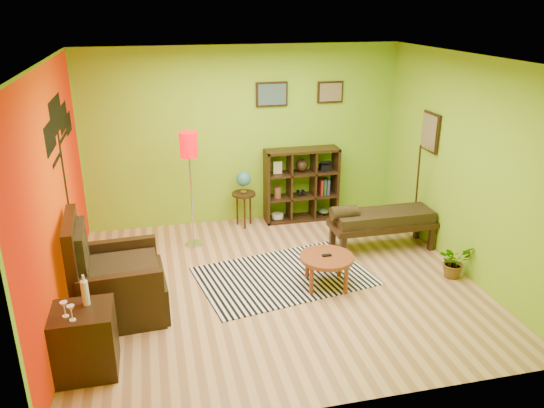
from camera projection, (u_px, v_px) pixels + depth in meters
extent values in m
plane|color=tan|center=(277.00, 284.00, 6.80)|extent=(5.00, 5.00, 0.00)
cube|color=#81BF1F|center=(244.00, 137.00, 8.35)|extent=(5.00, 0.04, 2.80)
cube|color=#81BF1F|center=(343.00, 266.00, 4.25)|extent=(5.00, 0.04, 2.80)
cube|color=#81BF1F|center=(55.00, 197.00, 5.77)|extent=(0.04, 4.50, 2.80)
cube|color=#81BF1F|center=(465.00, 167.00, 6.83)|extent=(0.04, 4.50, 2.80)
cube|color=white|center=(278.00, 59.00, 5.80)|extent=(5.00, 4.50, 0.04)
cube|color=#F84100|center=(57.00, 197.00, 5.77)|extent=(0.01, 4.45, 2.75)
cube|color=black|center=(69.00, 208.00, 6.40)|extent=(0.01, 0.14, 2.10)
cube|color=black|center=(50.00, 137.00, 5.59)|extent=(0.01, 0.65, 0.32)
cube|color=black|center=(56.00, 115.00, 6.05)|extent=(0.01, 0.85, 0.40)
cube|color=black|center=(63.00, 117.00, 6.55)|extent=(0.01, 0.70, 0.32)
cube|color=black|center=(68.00, 123.00, 6.92)|extent=(0.01, 0.50, 0.26)
cube|color=black|center=(272.00, 94.00, 8.18)|extent=(0.50, 0.03, 0.38)
cube|color=#456763|center=(272.00, 95.00, 8.16)|extent=(0.44, 0.01, 0.32)
cube|color=black|center=(330.00, 92.00, 8.38)|extent=(0.42, 0.03, 0.34)
cube|color=#8B7D53|center=(331.00, 92.00, 8.36)|extent=(0.36, 0.01, 0.28)
cube|color=black|center=(431.00, 132.00, 7.55)|extent=(0.03, 0.44, 0.56)
cube|color=#8B7D53|center=(429.00, 132.00, 7.55)|extent=(0.01, 0.38, 0.50)
cylinder|color=black|center=(417.00, 190.00, 7.84)|extent=(0.23, 0.34, 1.46)
cone|color=silver|center=(427.00, 144.00, 7.44)|extent=(0.08, 0.09, 0.16)
cube|color=white|center=(284.00, 276.00, 6.98)|extent=(2.41, 1.79, 0.01)
cylinder|color=brown|center=(327.00, 258.00, 6.63)|extent=(0.68, 0.68, 0.05)
cylinder|color=brown|center=(340.00, 264.00, 6.91)|extent=(0.05, 0.05, 0.37)
cylinder|color=brown|center=(307.00, 265.00, 6.89)|extent=(0.05, 0.05, 0.37)
cylinder|color=brown|center=(346.00, 280.00, 6.51)|extent=(0.05, 0.05, 0.37)
cylinder|color=brown|center=(311.00, 281.00, 6.49)|extent=(0.05, 0.05, 0.37)
cube|color=black|center=(327.00, 255.00, 6.61)|extent=(0.12, 0.05, 0.02)
cube|color=black|center=(123.00, 294.00, 6.13)|extent=(1.04, 1.01, 0.44)
cube|color=black|center=(76.00, 270.00, 5.86)|extent=(0.17, 0.96, 1.22)
cube|color=black|center=(123.00, 305.00, 5.67)|extent=(0.89, 0.17, 0.71)
cube|color=black|center=(120.00, 266.00, 6.49)|extent=(0.89, 0.17, 0.71)
cube|color=#DDB456|center=(123.00, 271.00, 6.03)|extent=(0.82, 0.80, 0.16)
cube|color=#DDB456|center=(82.00, 251.00, 5.81)|extent=(0.14, 0.72, 0.56)
cube|color=black|center=(85.00, 341.00, 5.09)|extent=(0.58, 0.52, 0.68)
cylinder|color=white|center=(85.00, 293.00, 5.02)|extent=(0.07, 0.07, 0.25)
cylinder|color=white|center=(83.00, 278.00, 4.97)|extent=(0.02, 0.02, 0.07)
cylinder|color=white|center=(66.00, 316.00, 4.86)|extent=(0.06, 0.06, 0.01)
cylinder|color=white|center=(65.00, 311.00, 4.85)|extent=(0.01, 0.01, 0.09)
cone|color=white|center=(64.00, 305.00, 4.82)|extent=(0.07, 0.07, 0.06)
cylinder|color=white|center=(73.00, 320.00, 4.81)|extent=(0.06, 0.06, 0.01)
cylinder|color=white|center=(72.00, 315.00, 4.79)|extent=(0.01, 0.01, 0.09)
cone|color=white|center=(71.00, 309.00, 4.76)|extent=(0.07, 0.07, 0.06)
cylinder|color=silver|center=(194.00, 244.00, 7.89)|extent=(0.26, 0.26, 0.03)
cylinder|color=silver|center=(191.00, 195.00, 7.61)|extent=(0.02, 0.02, 1.59)
cylinder|color=#FC0004|center=(189.00, 144.00, 7.34)|extent=(0.25, 0.25, 0.35)
cylinder|color=black|center=(244.00, 194.00, 8.38)|extent=(0.37, 0.37, 0.04)
cylinder|color=black|center=(250.00, 209.00, 8.55)|extent=(0.03, 0.03, 0.52)
cylinder|color=black|center=(237.00, 209.00, 8.52)|extent=(0.03, 0.03, 0.52)
cylinder|color=black|center=(245.00, 213.00, 8.36)|extent=(0.03, 0.03, 0.52)
cylinder|color=gold|center=(244.00, 192.00, 8.36)|extent=(0.09, 0.09, 0.02)
cylinder|color=gold|center=(244.00, 188.00, 8.34)|extent=(0.01, 0.01, 0.09)
sphere|color=#176EA0|center=(243.00, 179.00, 8.29)|extent=(0.23, 0.23, 0.23)
cube|color=black|center=(267.00, 187.00, 8.50)|extent=(0.04, 0.35, 1.20)
cube|color=black|center=(335.00, 182.00, 8.75)|extent=(0.04, 0.35, 1.20)
cube|color=black|center=(301.00, 218.00, 8.83)|extent=(1.20, 0.35, 0.04)
cube|color=black|center=(302.00, 150.00, 8.42)|extent=(1.20, 0.35, 0.04)
cube|color=black|center=(290.00, 186.00, 8.58)|extent=(0.03, 0.33, 1.12)
cube|color=black|center=(313.00, 184.00, 8.67)|extent=(0.03, 0.33, 1.12)
cube|color=black|center=(301.00, 196.00, 8.69)|extent=(1.12, 0.33, 0.03)
cube|color=black|center=(302.00, 173.00, 8.55)|extent=(1.12, 0.33, 0.03)
cylinder|color=beige|center=(277.00, 216.00, 8.72)|extent=(0.20, 0.20, 0.07)
sphere|color=black|center=(302.00, 165.00, 8.50)|extent=(0.20, 0.20, 0.20)
cube|color=black|center=(325.00, 167.00, 8.61)|extent=(0.18, 0.15, 0.10)
cylinder|color=black|center=(299.00, 192.00, 8.66)|extent=(0.06, 0.12, 0.06)
cylinder|color=black|center=(304.00, 192.00, 8.68)|extent=(0.06, 0.12, 0.06)
ellipsoid|color=#384C26|center=(324.00, 211.00, 8.89)|extent=(0.18, 0.18, 0.09)
cylinder|color=brown|center=(278.00, 192.00, 8.57)|extent=(0.12, 0.12, 0.18)
cube|color=beige|center=(278.00, 168.00, 8.42)|extent=(0.14, 0.03, 0.20)
cube|color=maroon|center=(321.00, 187.00, 8.71)|extent=(0.04, 0.18, 0.26)
cube|color=#1E4C1E|center=(324.00, 187.00, 8.73)|extent=(0.04, 0.18, 0.26)
cube|color=navy|center=(327.00, 186.00, 8.74)|extent=(0.04, 0.18, 0.26)
cube|color=black|center=(383.00, 224.00, 7.65)|extent=(1.54, 0.55, 0.09)
cube|color=#DDB456|center=(383.00, 216.00, 7.61)|extent=(1.43, 0.49, 0.15)
cylinder|color=#DDB456|center=(344.00, 213.00, 7.44)|extent=(0.38, 0.20, 0.20)
cube|color=black|center=(417.00, 227.00, 8.08)|extent=(0.08, 0.08, 0.34)
cube|color=black|center=(333.00, 236.00, 7.78)|extent=(0.08, 0.08, 0.34)
cube|color=black|center=(431.00, 239.00, 7.68)|extent=(0.08, 0.08, 0.34)
cube|color=black|center=(343.00, 248.00, 7.39)|extent=(0.08, 0.08, 0.34)
imported|color=#26661E|center=(454.00, 265.00, 6.93)|extent=(0.49, 0.52, 0.35)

